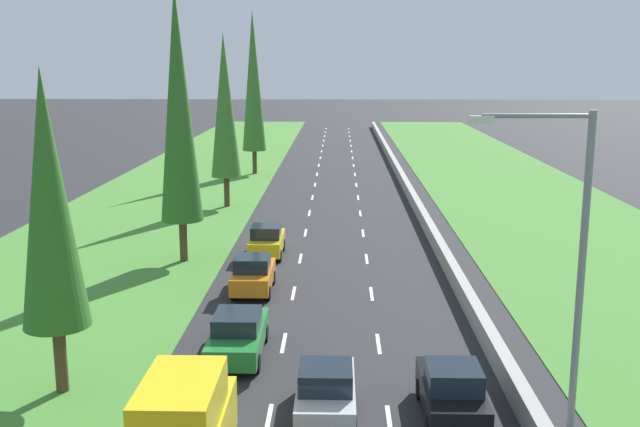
# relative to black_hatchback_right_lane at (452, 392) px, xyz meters

# --- Properties ---
(ground_plane) EXTENTS (300.00, 300.00, 0.00)m
(ground_plane) POSITION_rel_black_hatchback_right_lane_xyz_m (-3.56, 38.77, -0.84)
(ground_plane) COLOR #28282B
(ground_plane) RESTS_ON ground
(grass_verge_left) EXTENTS (14.00, 140.00, 0.04)m
(grass_verge_left) POSITION_rel_black_hatchback_right_lane_xyz_m (-16.21, 38.77, -0.82)
(grass_verge_left) COLOR #478433
(grass_verge_left) RESTS_ON ground
(grass_verge_right) EXTENTS (14.00, 140.00, 0.04)m
(grass_verge_right) POSITION_rel_black_hatchback_right_lane_xyz_m (10.79, 38.77, -0.82)
(grass_verge_right) COLOR #478433
(grass_verge_right) RESTS_ON ground
(median_barrier) EXTENTS (0.44, 120.00, 0.85)m
(median_barrier) POSITION_rel_black_hatchback_right_lane_xyz_m (2.14, 38.77, -0.41)
(median_barrier) COLOR #9E9B93
(median_barrier) RESTS_ON ground
(lane_markings) EXTENTS (3.64, 116.00, 0.01)m
(lane_markings) POSITION_rel_black_hatchback_right_lane_xyz_m (-3.56, 38.77, -0.83)
(lane_markings) COLOR white
(lane_markings) RESTS_ON ground
(black_hatchback_right_lane) EXTENTS (1.74, 3.90, 1.72)m
(black_hatchback_right_lane) POSITION_rel_black_hatchback_right_lane_xyz_m (0.00, 0.00, 0.00)
(black_hatchback_right_lane) COLOR black
(black_hatchback_right_lane) RESTS_ON ground
(green_sedan_left_lane) EXTENTS (1.82, 4.50, 1.64)m
(green_sedan_left_lane) POSITION_rel_black_hatchback_right_lane_xyz_m (-6.82, 4.49, -0.02)
(green_sedan_left_lane) COLOR #237A33
(green_sedan_left_lane) RESTS_ON ground
(orange_hatchback_left_lane) EXTENTS (1.74, 3.90, 1.72)m
(orange_hatchback_left_lane) POSITION_rel_black_hatchback_right_lane_xyz_m (-7.13, 11.93, 0.00)
(orange_hatchback_left_lane) COLOR orange
(orange_hatchback_left_lane) RESTS_ON ground
(silver_hatchback_centre_lane) EXTENTS (1.74, 3.90, 1.72)m
(silver_hatchback_centre_lane) POSITION_rel_black_hatchback_right_lane_xyz_m (-3.64, -0.10, 0.00)
(silver_hatchback_centre_lane) COLOR silver
(silver_hatchback_centre_lane) RESTS_ON ground
(yellow_hatchback_left_lane) EXTENTS (1.74, 3.90, 1.72)m
(yellow_hatchback_left_lane) POSITION_rel_black_hatchback_right_lane_xyz_m (-7.13, 18.25, 0.00)
(yellow_hatchback_left_lane) COLOR yellow
(yellow_hatchback_left_lane) RESTS_ON ground
(poplar_tree_second) EXTENTS (2.05, 2.05, 10.10)m
(poplar_tree_second) POSITION_rel_black_hatchback_right_lane_xyz_m (-11.96, 1.49, 5.26)
(poplar_tree_second) COLOR #4C3823
(poplar_tree_second) RESTS_ON ground
(poplar_tree_third) EXTENTS (2.15, 2.15, 13.96)m
(poplar_tree_third) POSITION_rel_black_hatchback_right_lane_xyz_m (-11.34, 17.08, 7.20)
(poplar_tree_third) COLOR #4C3823
(poplar_tree_third) RESTS_ON ground
(poplar_tree_fourth) EXTENTS (2.11, 2.11, 12.22)m
(poplar_tree_fourth) POSITION_rel_black_hatchback_right_lane_xyz_m (-11.31, 31.96, 6.32)
(poplar_tree_fourth) COLOR #4C3823
(poplar_tree_fourth) RESTS_ON ground
(poplar_tree_fifth) EXTENTS (2.17, 2.17, 14.79)m
(poplar_tree_fifth) POSITION_rel_black_hatchback_right_lane_xyz_m (-11.10, 47.93, 7.61)
(poplar_tree_fifth) COLOR #4C3823
(poplar_tree_fifth) RESTS_ON ground
(street_light_mast) EXTENTS (3.20, 0.28, 9.00)m
(street_light_mast) POSITION_rel_black_hatchback_right_lane_xyz_m (2.77, -1.04, 4.40)
(street_light_mast) COLOR gray
(street_light_mast) RESTS_ON ground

